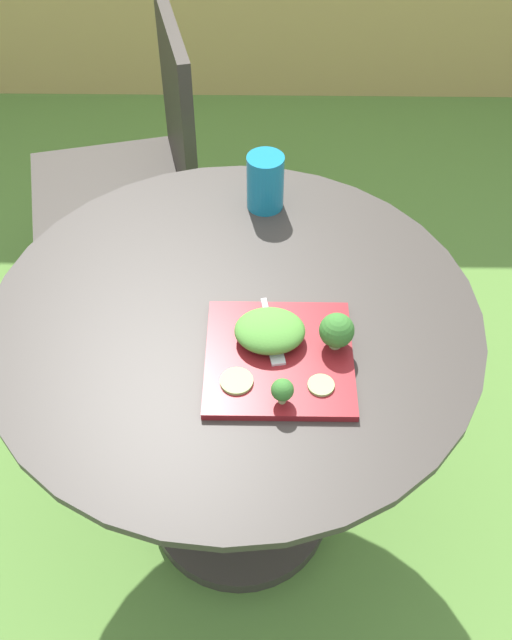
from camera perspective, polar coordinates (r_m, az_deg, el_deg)
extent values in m
plane|color=#568438|center=(1.89, -1.23, -14.64)|extent=(12.00, 12.00, 0.00)
cylinder|color=#38332D|center=(1.30, -1.72, 0.36)|extent=(0.89, 0.89, 0.02)
cylinder|color=#38332D|center=(1.57, -1.44, -8.22)|extent=(0.06, 0.06, 0.67)
cylinder|color=#38332D|center=(1.88, -1.24, -14.35)|extent=(0.44, 0.44, 0.04)
cube|color=#332D28|center=(2.08, -11.21, 9.89)|extent=(0.53, 0.53, 0.03)
cube|color=#332D28|center=(1.95, -6.23, 16.42)|extent=(0.13, 0.41, 0.45)
cylinder|color=#332D28|center=(2.36, -15.20, 7.52)|extent=(0.02, 0.02, 0.43)
cylinder|color=#332D28|center=(2.09, -14.77, 1.40)|extent=(0.02, 0.02, 0.43)
cylinder|color=#332D28|center=(2.36, -6.49, 8.99)|extent=(0.02, 0.02, 0.43)
cylinder|color=#332D28|center=(2.09, -5.02, 3.03)|extent=(0.02, 0.02, 0.43)
cube|color=maroon|center=(1.22, 1.85, -3.00)|extent=(0.25, 0.25, 0.01)
cylinder|color=teal|center=(1.49, 0.74, 10.86)|extent=(0.08, 0.08, 0.12)
cylinder|color=#156886|center=(1.50, 0.73, 10.31)|extent=(0.07, 0.07, 0.08)
cube|color=silver|center=(1.26, 1.01, -0.10)|extent=(0.03, 0.11, 0.00)
cube|color=silver|center=(1.21, 1.64, -2.76)|extent=(0.03, 0.05, 0.00)
ellipsoid|color=#519338|center=(1.22, 1.10, -0.85)|extent=(0.12, 0.10, 0.05)
cylinder|color=#99B770|center=(1.15, 2.07, -6.23)|extent=(0.01, 0.01, 0.01)
sphere|color=#38752D|center=(1.13, 2.11, -5.55)|extent=(0.04, 0.04, 0.04)
cylinder|color=#99B770|center=(1.23, 6.29, -1.81)|extent=(0.02, 0.02, 0.01)
sphere|color=#38752D|center=(1.20, 6.41, -0.82)|extent=(0.06, 0.06, 0.06)
cylinder|color=#8EB766|center=(1.17, 5.17, -5.16)|extent=(0.04, 0.04, 0.01)
cylinder|color=#8EB766|center=(1.17, -1.55, -4.86)|extent=(0.05, 0.05, 0.01)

